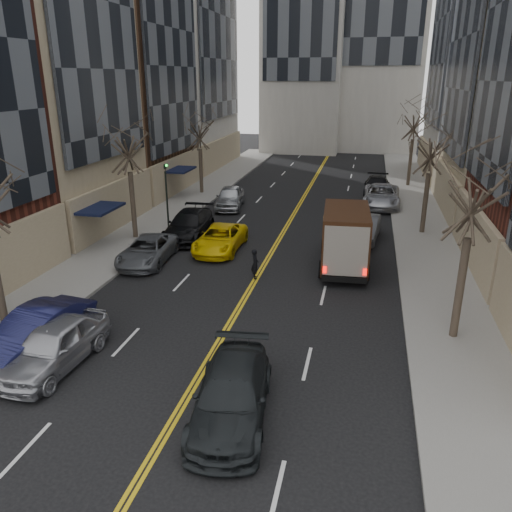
# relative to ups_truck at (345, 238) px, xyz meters

# --- Properties ---
(sidewalk_left) EXTENTS (4.00, 66.00, 0.15)m
(sidewalk_left) POSITION_rel_ups_truck_xyz_m (-13.20, 9.18, -1.59)
(sidewalk_left) COLOR slate
(sidewalk_left) RESTS_ON ground
(sidewalk_right) EXTENTS (4.00, 66.00, 0.15)m
(sidewalk_right) POSITION_rel_ups_truck_xyz_m (4.80, 9.18, -1.59)
(sidewalk_right) COLOR slate
(sidewalk_right) RESTS_ON ground
(tree_lf_mid) EXTENTS (3.20, 3.20, 8.91)m
(tree_lf_mid) POSITION_rel_ups_truck_xyz_m (-13.00, 2.18, 4.94)
(tree_lf_mid) COLOR #382D23
(tree_lf_mid) RESTS_ON sidewalk_left
(tree_lf_far) EXTENTS (3.20, 3.20, 8.12)m
(tree_lf_far) POSITION_rel_ups_truck_xyz_m (-13.00, 15.18, 4.36)
(tree_lf_far) COLOR #382D23
(tree_lf_far) RESTS_ON sidewalk_left
(tree_rt_near) EXTENTS (3.20, 3.20, 8.71)m
(tree_rt_near) POSITION_rel_ups_truck_xyz_m (4.60, -6.82, 4.79)
(tree_rt_near) COLOR #382D23
(tree_rt_near) RESTS_ON sidewalk_right
(tree_rt_mid) EXTENTS (3.20, 3.20, 8.32)m
(tree_rt_mid) POSITION_rel_ups_truck_xyz_m (4.60, 7.18, 4.51)
(tree_rt_mid) COLOR #382D23
(tree_rt_mid) RESTS_ON sidewalk_right
(tree_rt_far) EXTENTS (3.20, 3.20, 9.11)m
(tree_rt_far) POSITION_rel_ups_truck_xyz_m (4.60, 22.18, 5.08)
(tree_rt_far) COLOR #382D23
(tree_rt_far) RESTS_ON sidewalk_right
(traffic_signal) EXTENTS (0.29, 0.26, 4.70)m
(traffic_signal) POSITION_rel_ups_truck_xyz_m (-11.59, 4.17, 1.16)
(traffic_signal) COLOR black
(traffic_signal) RESTS_ON sidewalk_left
(ups_truck) EXTENTS (2.76, 6.15, 3.30)m
(ups_truck) POSITION_rel_ups_truck_xyz_m (0.00, 0.00, 0.00)
(ups_truck) COLOR black
(ups_truck) RESTS_ON ground
(observer_sedan) EXTENTS (2.74, 5.45, 1.52)m
(observer_sedan) POSITION_rel_ups_truck_xyz_m (-2.54, -13.24, -0.90)
(observer_sedan) COLOR black
(observer_sedan) RESTS_ON ground
(taxi) EXTENTS (2.38, 5.10, 1.41)m
(taxi) POSITION_rel_ups_truck_xyz_m (-7.20, 1.27, -0.96)
(taxi) COLOR yellow
(taxi) RESTS_ON ground
(pedestrian) EXTENTS (0.54, 0.66, 1.54)m
(pedestrian) POSITION_rel_ups_truck_xyz_m (-4.27, -2.49, -0.89)
(pedestrian) COLOR black
(pedestrian) RESTS_ON ground
(parked_lf_a) EXTENTS (2.20, 4.91, 1.64)m
(parked_lf_a) POSITION_rel_ups_truck_xyz_m (-9.30, -11.90, -0.84)
(parked_lf_a) COLOR #ACADB4
(parked_lf_a) RESTS_ON ground
(parked_lf_b) EXTENTS (2.38, 5.20, 1.65)m
(parked_lf_b) POSITION_rel_ups_truck_xyz_m (-10.50, -11.24, -0.84)
(parked_lf_b) COLOR #111235
(parked_lf_b) RESTS_ON ground
(parked_lf_c) EXTENTS (2.63, 5.09, 1.37)m
(parked_lf_c) POSITION_rel_ups_truck_xyz_m (-10.50, -1.52, -0.98)
(parked_lf_c) COLOR #53565B
(parked_lf_c) RESTS_ON ground
(parked_lf_d) EXTENTS (2.66, 5.78, 1.64)m
(parked_lf_d) POSITION_rel_ups_truck_xyz_m (-9.84, 3.25, -0.84)
(parked_lf_d) COLOR black
(parked_lf_d) RESTS_ON ground
(parked_lf_e) EXTENTS (2.59, 5.07, 1.65)m
(parked_lf_e) POSITION_rel_ups_truck_xyz_m (-9.30, 11.01, -0.84)
(parked_lf_e) COLOR #ABAEB3
(parked_lf_e) RESTS_ON ground
(parked_rt_a) EXTENTS (2.03, 4.69, 1.50)m
(parked_rt_a) POSITION_rel_ups_truck_xyz_m (0.98, 5.15, -0.91)
(parked_rt_a) COLOR #45484C
(parked_rt_a) RESTS_ON ground
(parked_rt_b) EXTENTS (2.85, 6.00, 1.65)m
(parked_rt_b) POSITION_rel_ups_truck_xyz_m (2.10, 14.11, -0.84)
(parked_rt_b) COLOR #B8B9C0
(parked_rt_b) RESTS_ON ground
(parked_rt_c) EXTENTS (2.24, 5.34, 1.54)m
(parked_rt_c) POSITION_rel_ups_truck_xyz_m (1.78, 17.86, -0.89)
(parked_rt_c) COLOR black
(parked_rt_c) RESTS_ON ground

